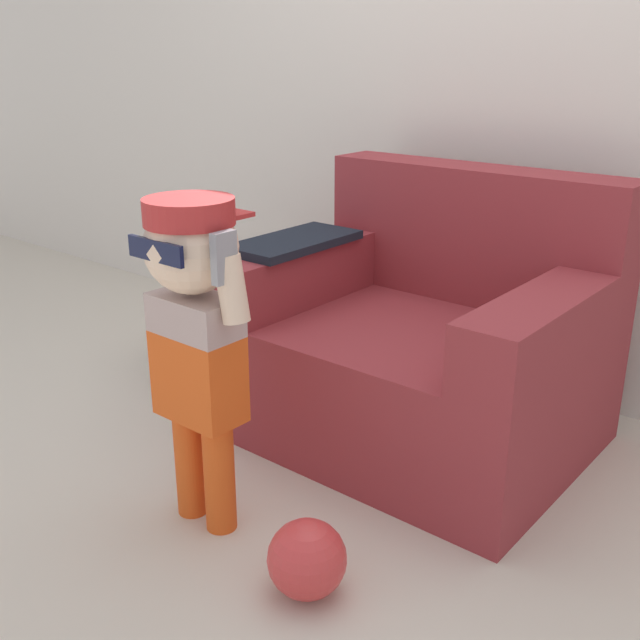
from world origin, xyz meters
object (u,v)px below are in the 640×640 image
object	(u,v)px
person_child	(195,316)
toy_ball	(307,559)
side_table	(215,310)
armchair	(424,345)

from	to	relation	value
person_child	toy_ball	bearing A→B (deg)	-7.04
person_child	toy_ball	xyz separation A→B (m)	(0.44, -0.05, -0.53)
person_child	side_table	distance (m)	1.15
side_table	toy_ball	bearing A→B (deg)	-34.25
armchair	toy_ball	distance (m)	0.98
person_child	armchair	bearing A→B (deg)	77.76
armchair	side_table	distance (m)	0.97
person_child	toy_ball	size ratio (longest dim) A/B	4.70
armchair	person_child	distance (m)	0.94
side_table	toy_ball	world-z (taller)	side_table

